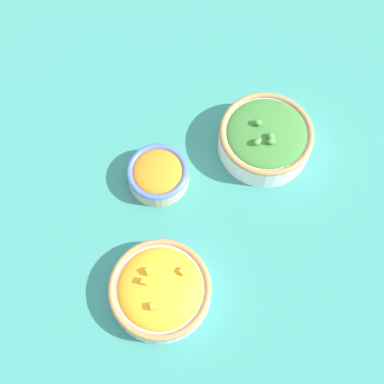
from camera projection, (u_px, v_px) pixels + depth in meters
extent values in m
plane|color=#337F75|center=(192.00, 198.00, 1.01)|extent=(3.00, 3.00, 0.00)
cylinder|color=beige|center=(158.00, 175.00, 1.01)|extent=(0.12, 0.12, 0.03)
torus|color=#4766B7|center=(158.00, 172.00, 0.99)|extent=(0.12, 0.12, 0.01)
ellipsoid|color=orange|center=(158.00, 172.00, 0.99)|extent=(0.09, 0.09, 0.02)
cylinder|color=white|center=(265.00, 140.00, 1.03)|extent=(0.18, 0.18, 0.05)
torus|color=#997A4C|center=(267.00, 133.00, 1.00)|extent=(0.18, 0.18, 0.01)
ellipsoid|color=#387533|center=(267.00, 133.00, 1.00)|extent=(0.15, 0.15, 0.02)
ellipsoid|color=#47893D|center=(258.00, 123.00, 0.99)|extent=(0.02, 0.02, 0.01)
ellipsoid|color=#47893D|center=(257.00, 142.00, 0.97)|extent=(0.02, 0.01, 0.01)
ellipsoid|color=#47893D|center=(272.00, 141.00, 0.97)|extent=(0.02, 0.02, 0.01)
ellipsoid|color=#47893D|center=(271.00, 136.00, 0.98)|extent=(0.02, 0.02, 0.01)
cylinder|color=silver|center=(160.00, 291.00, 0.92)|extent=(0.18, 0.18, 0.04)
torus|color=#997A4C|center=(160.00, 288.00, 0.90)|extent=(0.18, 0.18, 0.01)
ellipsoid|color=orange|center=(160.00, 288.00, 0.90)|extent=(0.15, 0.15, 0.04)
cube|color=#F4A828|center=(183.00, 271.00, 0.90)|extent=(0.01, 0.01, 0.01)
cube|color=#F4A828|center=(145.00, 281.00, 0.89)|extent=(0.01, 0.01, 0.01)
cube|color=#F4A828|center=(153.00, 306.00, 0.87)|extent=(0.01, 0.01, 0.01)
cube|color=#F4A828|center=(149.00, 271.00, 0.89)|extent=(0.01, 0.01, 0.01)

